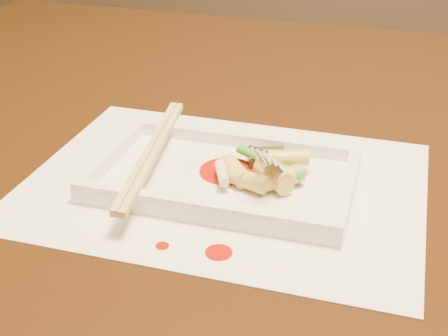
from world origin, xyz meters
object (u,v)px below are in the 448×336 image
(placemat, at_px, (224,184))
(fork, at_px, (299,111))
(chopstick_a, at_px, (149,151))
(table, at_px, (302,193))
(plate_base, at_px, (224,180))

(placemat, relative_size, fork, 2.86)
(chopstick_a, xyz_separation_m, fork, (0.15, 0.02, 0.06))
(table, height_order, chopstick_a, chopstick_a)
(placemat, distance_m, fork, 0.11)
(placemat, bearing_deg, table, 72.48)
(plate_base, height_order, fork, fork)
(plate_base, xyz_separation_m, fork, (0.07, 0.02, 0.08))
(chopstick_a, bearing_deg, plate_base, 0.00)
(placemat, height_order, plate_base, plate_base)
(table, relative_size, plate_base, 5.38)
(table, relative_size, placemat, 3.50)
(placemat, bearing_deg, fork, 14.42)
(table, distance_m, plate_base, 0.21)
(table, distance_m, chopstick_a, 0.26)
(plate_base, relative_size, fork, 1.86)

